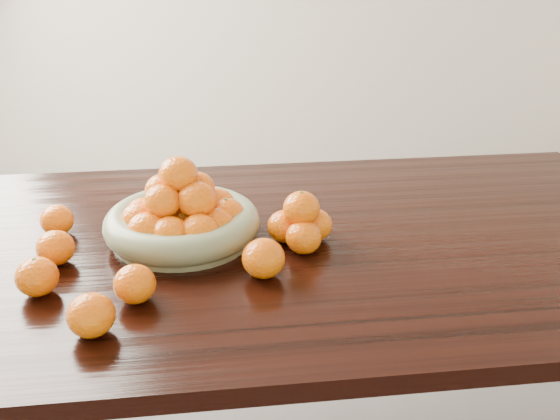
{
  "coord_description": "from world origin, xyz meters",
  "views": [
    {
      "loc": [
        -0.11,
        -1.26,
        1.39
      ],
      "look_at": [
        0.05,
        -0.02,
        0.83
      ],
      "focal_mm": 40.0,
      "sensor_mm": 36.0,
      "label": 1
    }
  ],
  "objects": [
    {
      "name": "orange_pyramid",
      "position": [
        0.09,
        -0.03,
        0.8
      ],
      "size": [
        0.15,
        0.14,
        0.13
      ],
      "rotation": [
        0.0,
        0.0,
        -0.01
      ],
      "color": "orange",
      "rests_on": "dining_table"
    },
    {
      "name": "loose_orange_5",
      "position": [
        -0.46,
        0.09,
        0.79
      ],
      "size": [
        0.08,
        0.08,
        0.07
      ],
      "primitive_type": "ellipsoid",
      "color": "orange",
      "rests_on": "dining_table"
    },
    {
      "name": "loose_orange_3",
      "position": [
        -0.43,
        -0.06,
        0.79
      ],
      "size": [
        0.08,
        0.08,
        0.07
      ],
      "primitive_type": "ellipsoid",
      "color": "orange",
      "rests_on": "dining_table"
    },
    {
      "name": "loose_orange_4",
      "position": [
        -0.32,
        -0.33,
        0.79
      ],
      "size": [
        0.08,
        0.08,
        0.08
      ],
      "primitive_type": "ellipsoid",
      "color": "orange",
      "rests_on": "dining_table"
    },
    {
      "name": "loose_orange_0",
      "position": [
        -0.44,
        -0.18,
        0.79
      ],
      "size": [
        0.08,
        0.08,
        0.08
      ],
      "primitive_type": "ellipsoid",
      "color": "orange",
      "rests_on": "dining_table"
    },
    {
      "name": "loose_orange_1",
      "position": [
        -0.25,
        -0.23,
        0.79
      ],
      "size": [
        0.08,
        0.08,
        0.07
      ],
      "primitive_type": "ellipsoid",
      "color": "orange",
      "rests_on": "dining_table"
    },
    {
      "name": "dining_table",
      "position": [
        0.0,
        0.0,
        0.66
      ],
      "size": [
        2.0,
        1.0,
        0.75
      ],
      "color": "black",
      "rests_on": "ground"
    },
    {
      "name": "fruit_bowl",
      "position": [
        -0.17,
        0.02,
        0.8
      ],
      "size": [
        0.35,
        0.35,
        0.19
      ],
      "rotation": [
        0.0,
        0.0,
        0.3
      ],
      "color": "#6F7656",
      "rests_on": "dining_table"
    },
    {
      "name": "loose_orange_2",
      "position": [
        -0.01,
        -0.16,
        0.79
      ],
      "size": [
        0.09,
        0.09,
        0.08
      ],
      "primitive_type": "ellipsoid",
      "color": "orange",
      "rests_on": "dining_table"
    }
  ]
}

